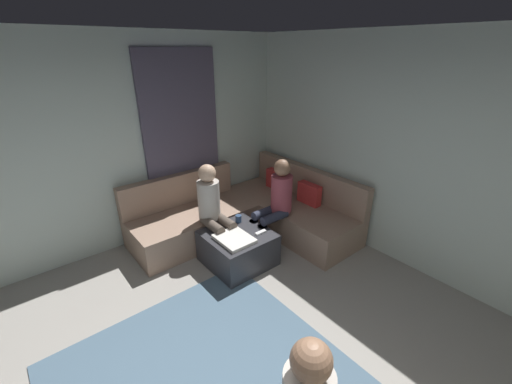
% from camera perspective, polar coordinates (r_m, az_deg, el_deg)
% --- Properties ---
extents(wall_back, '(6.00, 0.12, 2.70)m').
position_cam_1_polar(wall_back, '(4.00, 30.87, 4.01)').
color(wall_back, silver).
rests_on(wall_back, ground_plane).
extents(wall_left, '(0.12, 6.00, 2.70)m').
position_cam_1_polar(wall_left, '(4.36, -28.85, 5.89)').
color(wall_left, silver).
rests_on(wall_left, ground_plane).
extents(curtain_panel, '(0.06, 1.10, 2.50)m').
position_cam_1_polar(curtain_panel, '(4.68, -12.75, 8.14)').
color(curtain_panel, '#595166').
rests_on(curtain_panel, ground_plane).
extents(sectional_couch, '(2.10, 2.55, 0.87)m').
position_cam_1_polar(sectional_couch, '(4.73, -1.14, -3.79)').
color(sectional_couch, '#9E7F6B').
rests_on(sectional_couch, ground_plane).
extents(ottoman, '(0.76, 0.76, 0.42)m').
position_cam_1_polar(ottoman, '(4.10, -3.21, -9.78)').
color(ottoman, '#333338').
rests_on(ottoman, ground_plane).
extents(folded_blanket, '(0.44, 0.36, 0.04)m').
position_cam_1_polar(folded_blanket, '(3.85, -3.85, -8.21)').
color(folded_blanket, white).
rests_on(folded_blanket, ottoman).
extents(coffee_mug, '(0.08, 0.08, 0.10)m').
position_cam_1_polar(coffee_mug, '(4.21, -3.10, -4.70)').
color(coffee_mug, '#334C72').
rests_on(coffee_mug, ottoman).
extents(game_remote, '(0.05, 0.15, 0.02)m').
position_cam_1_polar(game_remote, '(3.97, 0.84, -7.13)').
color(game_remote, white).
rests_on(game_remote, ottoman).
extents(person_on_couch_back, '(0.30, 0.60, 1.20)m').
position_cam_1_polar(person_on_couch_back, '(4.25, 3.53, -1.49)').
color(person_on_couch_back, '#2D3347').
rests_on(person_on_couch_back, ground_plane).
extents(person_on_couch_side, '(0.60, 0.30, 1.20)m').
position_cam_1_polar(person_on_couch_side, '(4.10, -7.54, -2.74)').
color(person_on_couch_side, brown).
rests_on(person_on_couch_side, ground_plane).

